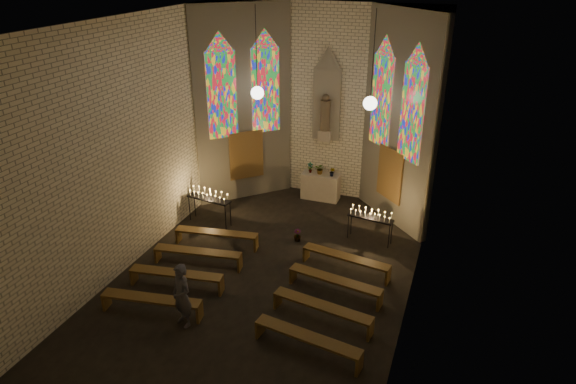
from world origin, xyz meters
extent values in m
plane|color=black|center=(0.00, 0.00, 0.00)|extent=(12.00, 12.00, 0.00)
cube|color=#F3EACB|center=(0.00, 6.00, 3.50)|extent=(8.00, 0.02, 7.00)
cube|color=#F3EACB|center=(0.00, -6.00, 3.50)|extent=(8.00, 0.02, 7.00)
cube|color=#F3EACB|center=(-4.00, 0.00, 3.50)|extent=(0.02, 12.00, 7.00)
cube|color=#F3EACB|center=(4.00, 0.00, 3.50)|extent=(0.02, 12.00, 7.00)
cube|color=silver|center=(0.00, 0.00, 7.00)|extent=(8.00, 12.00, 0.01)
cube|color=#F3EACB|center=(-2.75, 4.75, 3.50)|extent=(2.72, 2.72, 7.00)
cube|color=#F3EACB|center=(2.75, 4.75, 3.50)|extent=(2.72, 2.72, 7.00)
cube|color=#4C3F8C|center=(-3.21, 4.06, 4.00)|extent=(0.78, 0.78, 3.00)
cube|color=#4C3F8C|center=(-2.06, 5.21, 4.00)|extent=(0.78, 0.78, 3.00)
cube|color=#4C3F8C|center=(2.06, 5.21, 4.00)|extent=(0.78, 0.78, 3.00)
cube|color=#4C3F8C|center=(3.21, 4.06, 4.00)|extent=(0.78, 0.78, 3.00)
cube|color=brown|center=(-2.63, 4.63, 1.70)|extent=(0.95, 0.95, 1.80)
cube|color=brown|center=(2.63, 4.63, 1.70)|extent=(0.95, 0.95, 1.80)
cube|color=gray|center=(0.00, 5.92, 3.50)|extent=(1.00, 0.12, 2.60)
cone|color=gray|center=(0.00, 5.92, 5.15)|extent=(1.00, 1.00, 0.80)
cube|color=beige|center=(0.00, 5.78, 2.40)|extent=(0.45, 0.30, 0.40)
cylinder|color=brown|center=(0.00, 5.78, 3.15)|extent=(0.36, 0.36, 1.10)
sphere|color=brown|center=(0.00, 5.78, 3.80)|extent=(0.26, 0.26, 0.26)
sphere|color=white|center=(-1.90, 4.10, 4.20)|extent=(0.44, 0.44, 0.44)
cylinder|color=black|center=(-1.90, 4.10, 5.60)|extent=(0.02, 0.02, 2.80)
sphere|color=white|center=(1.90, 4.10, 4.20)|extent=(0.44, 0.44, 0.44)
cylinder|color=black|center=(1.90, 4.10, 5.60)|extent=(0.02, 0.02, 2.80)
cube|color=beige|center=(0.00, 5.45, 0.50)|extent=(1.40, 0.60, 1.00)
imported|color=#4C723F|center=(-0.42, 5.44, 1.20)|extent=(0.24, 0.20, 0.40)
imported|color=#4C723F|center=(-0.03, 5.45, 1.20)|extent=(0.39, 0.34, 0.40)
imported|color=#4C723F|center=(0.44, 5.38, 1.18)|extent=(0.24, 0.21, 0.36)
imported|color=#4C723F|center=(0.21, 2.17, 0.20)|extent=(0.27, 0.27, 0.41)
cube|color=black|center=(-3.00, 2.30, 0.91)|extent=(1.62, 0.58, 0.05)
cylinder|color=black|center=(-3.76, 2.25, 0.45)|extent=(0.03, 0.03, 0.89)
cylinder|color=black|center=(-2.28, 2.06, 0.45)|extent=(0.03, 0.03, 0.89)
cylinder|color=black|center=(-3.72, 2.55, 0.45)|extent=(0.03, 0.03, 0.89)
cylinder|color=black|center=(-2.24, 2.35, 0.45)|extent=(0.03, 0.03, 0.89)
cube|color=black|center=(2.38, 2.96, 0.84)|extent=(1.49, 0.53, 0.05)
cylinder|color=black|center=(1.69, 2.91, 0.41)|extent=(0.03, 0.03, 0.82)
cylinder|color=black|center=(3.04, 2.73, 0.41)|extent=(0.03, 0.03, 0.82)
cylinder|color=black|center=(1.72, 3.19, 0.41)|extent=(0.03, 0.03, 0.82)
cylinder|color=black|center=(3.07, 3.00, 0.41)|extent=(0.03, 0.03, 0.82)
cube|color=#563D18|center=(-2.09, 1.02, 0.47)|extent=(2.65, 0.76, 0.06)
cube|color=#563D18|center=(-3.36, 0.83, 0.24)|extent=(0.12, 0.37, 0.47)
cube|color=#563D18|center=(-0.82, 1.21, 0.24)|extent=(0.12, 0.37, 0.47)
cube|color=#563D18|center=(2.09, 1.02, 0.47)|extent=(2.65, 0.76, 0.06)
cube|color=#563D18|center=(0.82, 1.21, 0.24)|extent=(0.12, 0.37, 0.47)
cube|color=#563D18|center=(3.36, 0.83, 0.24)|extent=(0.12, 0.37, 0.47)
cube|color=#563D18|center=(-2.09, -0.18, 0.47)|extent=(2.65, 0.76, 0.06)
cube|color=#563D18|center=(-3.36, -0.37, 0.24)|extent=(0.12, 0.37, 0.47)
cube|color=#563D18|center=(-0.82, 0.01, 0.24)|extent=(0.12, 0.37, 0.47)
cube|color=#563D18|center=(2.09, -0.18, 0.47)|extent=(2.65, 0.76, 0.06)
cube|color=#563D18|center=(0.82, 0.01, 0.24)|extent=(0.12, 0.37, 0.47)
cube|color=#563D18|center=(3.36, -0.37, 0.24)|extent=(0.12, 0.37, 0.47)
cube|color=#563D18|center=(-2.09, -1.38, 0.47)|extent=(2.65, 0.76, 0.06)
cube|color=#563D18|center=(-3.36, -1.57, 0.24)|extent=(0.12, 0.37, 0.47)
cube|color=#563D18|center=(-0.82, -1.19, 0.24)|extent=(0.12, 0.37, 0.47)
cube|color=#563D18|center=(2.09, -1.38, 0.47)|extent=(2.65, 0.76, 0.06)
cube|color=#563D18|center=(0.82, -1.19, 0.24)|extent=(0.12, 0.37, 0.47)
cube|color=#563D18|center=(3.36, -1.57, 0.24)|extent=(0.12, 0.37, 0.47)
cube|color=#563D18|center=(-2.09, -2.58, 0.47)|extent=(2.65, 0.76, 0.06)
cube|color=#563D18|center=(-3.36, -2.77, 0.24)|extent=(0.12, 0.37, 0.47)
cube|color=#563D18|center=(-0.82, -2.39, 0.24)|extent=(0.12, 0.37, 0.47)
cube|color=#563D18|center=(2.09, -2.58, 0.47)|extent=(2.65, 0.76, 0.06)
cube|color=#563D18|center=(0.82, -2.39, 0.24)|extent=(0.12, 0.37, 0.47)
cube|color=#563D18|center=(3.36, -2.77, 0.24)|extent=(0.12, 0.37, 0.47)
imported|color=#484852|center=(-1.12, -2.65, 0.85)|extent=(0.74, 0.63, 1.70)
camera|label=1|loc=(4.82, -11.40, 8.45)|focal=32.00mm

